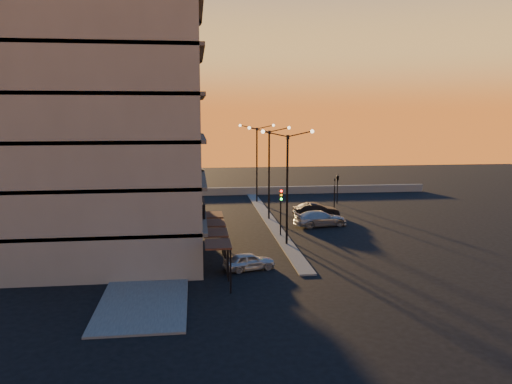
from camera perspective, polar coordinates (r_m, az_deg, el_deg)
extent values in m
plane|color=black|center=(41.58, 3.52, -6.06)|extent=(120.00, 120.00, 0.00)
cube|color=#4C4B49|center=(44.88, -10.79, -5.00)|extent=(5.00, 40.00, 0.12)
cube|color=#4C4B49|center=(51.16, 1.48, -3.11)|extent=(1.20, 36.00, 0.12)
cube|color=slate|center=(66.94, 1.16, 0.16)|extent=(44.00, 0.50, 1.00)
cylinder|color=slate|center=(42.02, -16.34, 10.97)|extent=(14.00, 14.00, 25.00)
cube|color=slate|center=(37.10, -17.59, 11.22)|extent=(14.00, 10.00, 25.00)
cylinder|color=black|center=(42.99, -15.69, -3.69)|extent=(14.16, 14.16, 2.40)
cube|color=black|center=(38.16, -5.98, -1.92)|extent=(0.15, 3.20, 1.20)
cylinder|color=black|center=(40.65, 3.58, 0.07)|extent=(0.18, 0.18, 9.00)
cube|color=black|center=(40.20, 3.64, 6.28)|extent=(0.25, 0.25, 0.35)
sphere|color=#FFE5B2|center=(39.86, 0.80, 6.92)|extent=(0.32, 0.32, 0.32)
sphere|color=#FFE5B2|center=(40.60, 6.44, 6.90)|extent=(0.32, 0.32, 0.32)
cylinder|color=black|center=(50.41, 1.50, 1.83)|extent=(0.18, 0.18, 9.00)
cube|color=black|center=(50.05, 1.52, 6.83)|extent=(0.25, 0.25, 0.35)
sphere|color=#FFE5B2|center=(49.78, -0.77, 7.34)|extent=(0.32, 0.32, 0.32)
sphere|color=#FFE5B2|center=(50.37, 3.79, 7.34)|extent=(0.32, 0.32, 0.32)
cylinder|color=black|center=(60.26, 0.09, 3.01)|extent=(0.18, 0.18, 9.00)
cube|color=black|center=(59.95, 0.10, 7.20)|extent=(0.25, 0.25, 0.35)
sphere|color=#FFE5B2|center=(59.73, -1.83, 7.62)|extent=(0.32, 0.32, 0.32)
sphere|color=#FFE5B2|center=(60.22, 2.00, 7.63)|extent=(0.32, 0.32, 0.32)
cylinder|color=black|center=(44.08, 2.83, -3.05)|extent=(0.12, 0.12, 3.20)
cube|color=black|center=(43.51, 2.89, -0.33)|extent=(0.28, 0.16, 1.00)
sphere|color=#FF0C05|center=(43.35, 2.91, 0.11)|extent=(0.20, 0.20, 0.20)
sphere|color=orange|center=(43.41, 2.91, -0.35)|extent=(0.20, 0.20, 0.20)
sphere|color=#0CFF26|center=(43.47, 2.91, -0.81)|extent=(0.20, 0.20, 0.20)
cylinder|color=black|center=(56.43, 8.94, -0.69)|extent=(0.12, 0.12, 2.80)
imported|color=black|center=(56.16, 8.99, 1.12)|extent=(0.13, 0.16, 0.80)
cylinder|color=black|center=(60.63, 9.27, -0.02)|extent=(0.12, 0.12, 2.80)
imported|color=black|center=(60.38, 9.32, 1.66)|extent=(0.42, 1.99, 0.80)
imported|color=#ADB1B5|center=(35.01, -0.79, -7.91)|extent=(3.86, 2.30, 1.23)
imported|color=black|center=(52.22, 6.88, -2.12)|extent=(4.74, 1.75, 1.55)
imported|color=#A1A5A9|center=(48.55, 7.36, -3.01)|extent=(5.48, 3.03, 1.50)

